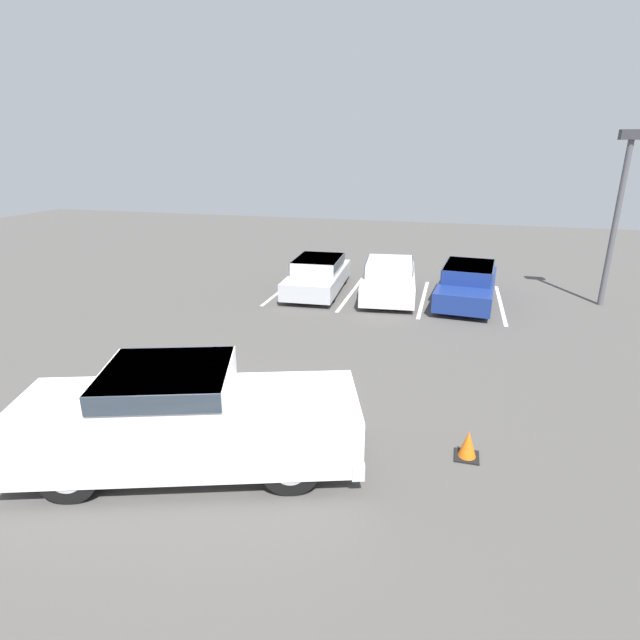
{
  "coord_description": "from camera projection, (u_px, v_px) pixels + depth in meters",
  "views": [
    {
      "loc": [
        3.89,
        -7.18,
        5.15
      ],
      "look_at": [
        0.78,
        4.36,
        1.0
      ],
      "focal_mm": 28.0,
      "sensor_mm": 36.0,
      "label": 1
    }
  ],
  "objects": [
    {
      "name": "ground_plane",
      "position": [
        218.0,
        442.0,
        9.2
      ],
      "size": [
        60.0,
        60.0,
        0.0
      ],
      "primitive_type": "plane",
      "color": "#4C4947"
    },
    {
      "name": "stall_stripe_a",
      "position": [
        284.0,
        288.0,
        19.25
      ],
      "size": [
        0.12,
        4.76,
        0.01
      ],
      "primitive_type": "cube",
      "color": "white",
      "rests_on": "ground_plane"
    },
    {
      "name": "stall_stripe_b",
      "position": [
        351.0,
        293.0,
        18.6
      ],
      "size": [
        0.12,
        4.76,
        0.01
      ],
      "primitive_type": "cube",
      "color": "white",
      "rests_on": "ground_plane"
    },
    {
      "name": "stall_stripe_c",
      "position": [
        423.0,
        298.0,
        17.95
      ],
      "size": [
        0.12,
        4.76,
        0.01
      ],
      "primitive_type": "cube",
      "color": "white",
      "rests_on": "ground_plane"
    },
    {
      "name": "stall_stripe_d",
      "position": [
        501.0,
        304.0,
        17.3
      ],
      "size": [
        0.12,
        4.76,
        0.01
      ],
      "primitive_type": "cube",
      "color": "white",
      "rests_on": "ground_plane"
    },
    {
      "name": "pickup_truck",
      "position": [
        190.0,
        417.0,
        8.29
      ],
      "size": [
        5.98,
        3.65,
        1.8
      ],
      "rotation": [
        0.0,
        0.0,
        0.32
      ],
      "color": "white",
      "rests_on": "ground_plane"
    },
    {
      "name": "parked_sedan_a",
      "position": [
        318.0,
        274.0,
        18.67
      ],
      "size": [
        2.04,
        4.53,
        1.26
      ],
      "rotation": [
        0.0,
        0.0,
        -1.52
      ],
      "color": "#B7BABF",
      "rests_on": "ground_plane"
    },
    {
      "name": "parked_sedan_b",
      "position": [
        389.0,
        277.0,
        18.14
      ],
      "size": [
        2.26,
        4.67,
        1.26
      ],
      "rotation": [
        0.0,
        0.0,
        -1.47
      ],
      "color": "silver",
      "rests_on": "ground_plane"
    },
    {
      "name": "parked_sedan_c",
      "position": [
        468.0,
        282.0,
        17.46
      ],
      "size": [
        2.2,
        4.84,
        1.29
      ],
      "rotation": [
        0.0,
        0.0,
        -1.66
      ],
      "color": "navy",
      "rests_on": "ground_plane"
    },
    {
      "name": "light_post",
      "position": [
        620.0,
        200.0,
        16.08
      ],
      "size": [
        0.7,
        0.36,
        5.67
      ],
      "color": "#515156",
      "rests_on": "ground_plane"
    },
    {
      "name": "traffic_cone",
      "position": [
        468.0,
        445.0,
        8.68
      ],
      "size": [
        0.42,
        0.42,
        0.52
      ],
      "color": "black",
      "rests_on": "ground_plane"
    }
  ]
}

